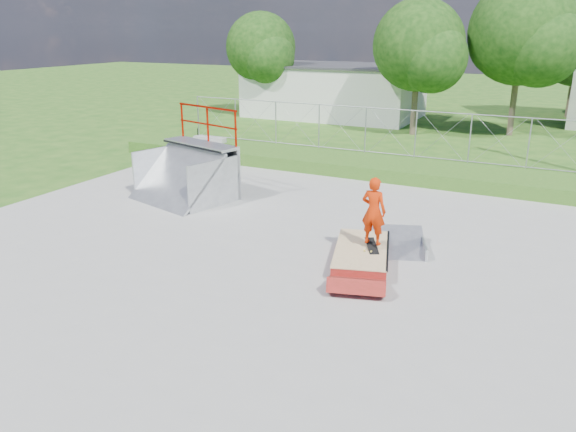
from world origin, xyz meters
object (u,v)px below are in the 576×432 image
at_px(flat_bank_ramp, 396,243).
at_px(grind_box, 361,255).
at_px(quarter_pipe, 181,156).
at_px(skater, 373,214).

bearing_deg(flat_bank_ramp, grind_box, -136.89).
distance_m(quarter_pipe, flat_bank_ramp, 7.53).
relative_size(grind_box, quarter_pipe, 0.96).
xyz_separation_m(quarter_pipe, flat_bank_ramp, (7.33, -1.20, -1.22)).
bearing_deg(quarter_pipe, flat_bank_ramp, 6.02).
bearing_deg(flat_bank_ramp, skater, -128.71).
relative_size(quarter_pipe, skater, 1.80).
relative_size(flat_bank_ramp, skater, 0.93).
distance_m(grind_box, flat_bank_ramp, 1.17).
xyz_separation_m(grind_box, flat_bank_ramp, (0.52, 1.04, 0.02)).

